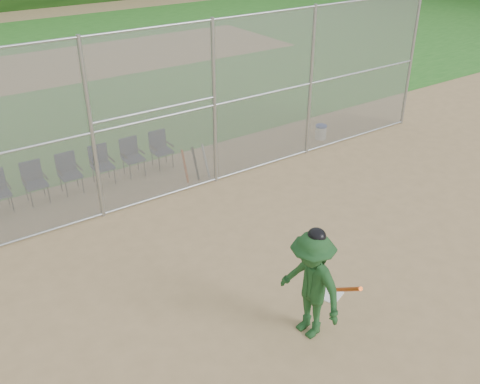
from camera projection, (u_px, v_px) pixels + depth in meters
ground at (321, 302)px, 9.40m from camera, size 100.00×100.00×0.00m
grass_strip at (29, 70)px, 22.38m from camera, size 100.00×100.00×0.00m
dirt_patch_far at (29, 70)px, 22.38m from camera, size 24.00×24.00×0.00m
backstop_fence at (177, 111)px, 12.02m from camera, size 16.09×0.09×4.00m
home_plate at (329, 294)px, 9.58m from camera, size 0.52×0.52×0.02m
batter_at_plate at (311, 285)px, 8.32m from camera, size 0.91×1.38×1.98m
water_cooler at (321, 132)px, 15.80m from camera, size 0.34×0.34×0.43m
spare_bats at (195, 163)px, 13.45m from camera, size 0.66×0.36×0.83m
chair_2 at (36, 183)px, 12.35m from camera, size 0.54×0.52×0.96m
chair_3 at (70, 174)px, 12.76m from camera, size 0.54×0.52×0.96m
chair_4 at (103, 166)px, 13.17m from camera, size 0.54×0.52×0.96m
chair_5 at (133, 158)px, 13.58m from camera, size 0.54×0.52×0.96m
chair_6 at (162, 150)px, 13.99m from camera, size 0.54×0.52×0.96m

